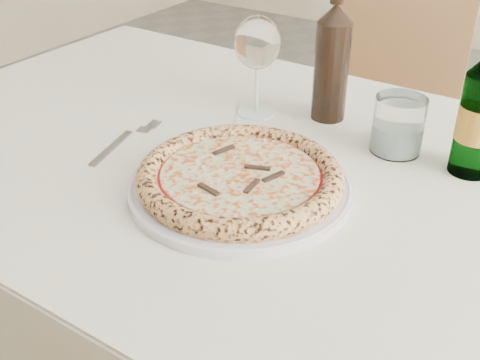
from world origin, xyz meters
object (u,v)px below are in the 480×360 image
(chair_far, at_px, (382,113))
(plate, at_px, (240,186))
(pizza, at_px, (240,176))
(tumbler, at_px, (398,128))
(wine_glass, at_px, (257,45))
(dining_table, at_px, (272,207))
(wine_bottle, at_px, (332,61))

(chair_far, distance_m, plate, 0.91)
(pizza, xyz_separation_m, tumbler, (0.15, 0.26, 0.02))
(chair_far, height_order, plate, chair_far)
(plate, height_order, pizza, pizza)
(plate, relative_size, pizza, 1.09)
(pizza, distance_m, wine_glass, 0.31)
(dining_table, distance_m, wine_bottle, 0.29)
(chair_far, distance_m, wine_glass, 0.71)
(wine_glass, height_order, tumbler, wine_glass)
(dining_table, xyz_separation_m, chair_far, (-0.09, 0.77, -0.14))
(dining_table, distance_m, chair_far, 0.79)
(chair_far, distance_m, pizza, 0.91)
(chair_far, xyz_separation_m, wine_bottle, (0.08, -0.56, 0.34))
(wine_bottle, bearing_deg, tumbler, -20.28)
(chair_far, bearing_deg, tumbler, -68.65)
(dining_table, height_order, plate, plate)
(chair_far, bearing_deg, plate, -84.05)
(chair_far, height_order, wine_glass, wine_glass)
(tumbler, xyz_separation_m, wine_bottle, (-0.16, 0.06, 0.07))
(dining_table, height_order, wine_bottle, wine_bottle)
(dining_table, bearing_deg, tumbler, 46.46)
(plate, xyz_separation_m, wine_bottle, (-0.01, 0.31, 0.10))
(plate, bearing_deg, tumbler, 59.87)
(pizza, bearing_deg, wine_glass, 117.04)
(wine_glass, relative_size, tumbler, 1.96)
(plate, xyz_separation_m, wine_glass, (-0.13, 0.26, 0.13))
(pizza, xyz_separation_m, wine_bottle, (-0.01, 0.31, 0.09))
(pizza, distance_m, wine_bottle, 0.33)
(wine_bottle, bearing_deg, wine_glass, -154.06)
(plate, bearing_deg, wine_bottle, 91.36)
(pizza, xyz_separation_m, wine_glass, (-0.13, 0.26, 0.11))
(chair_far, bearing_deg, dining_table, -83.28)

